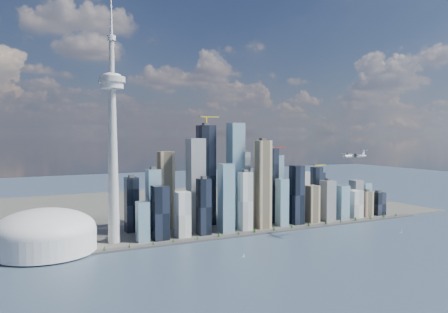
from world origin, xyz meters
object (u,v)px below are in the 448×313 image
airplane (355,156)px  sailboat_west (244,256)px  dome_stadium (45,233)px  needle_tower (113,136)px  sailboat_east (401,232)px

airplane → sailboat_west: 354.03m
dome_stadium → sailboat_west: (342.21, -206.36, -36.71)m
needle_tower → airplane: (502.05, -196.52, -45.91)m
needle_tower → airplane: bearing=-21.4°
needle_tower → dome_stadium: bearing=-175.9°
sailboat_west → sailboat_east: size_ratio=1.03×
needle_tower → sailboat_east: (644.98, -206.60, -233.19)m
sailboat_west → sailboat_east: (442.77, 9.76, -0.08)m
sailboat_west → sailboat_east: 442.88m
sailboat_west → needle_tower: bearing=147.3°
sailboat_west → dome_stadium: bearing=163.1°
needle_tower → dome_stadium: (-140.00, -10.00, -196.40)m
needle_tower → airplane: 541.09m
needle_tower → sailboat_east: 716.28m
airplane → dome_stadium: bearing=162.8°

